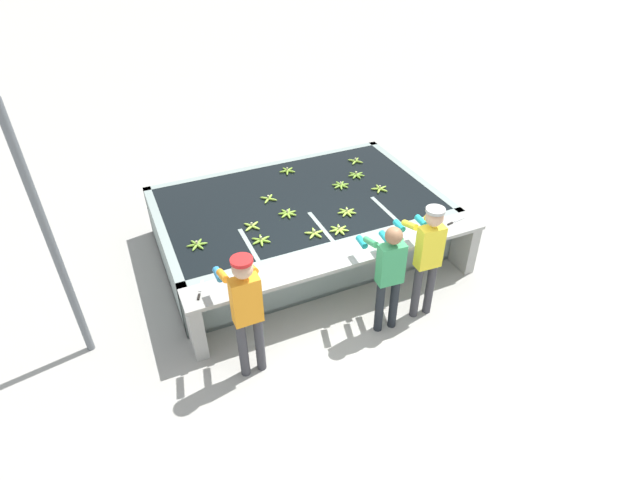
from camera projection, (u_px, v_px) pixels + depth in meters
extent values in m
plane|color=#A3A099|center=(350.00, 313.00, 6.74)|extent=(80.00, 80.00, 0.00)
cube|color=gray|center=(299.00, 242.00, 8.06)|extent=(4.20, 2.69, 0.06)
cube|color=gray|center=(334.00, 268.00, 6.88)|extent=(4.20, 0.12, 0.83)
cube|color=gray|center=(271.00, 186.00, 8.78)|extent=(4.20, 0.12, 0.83)
cube|color=gray|center=(167.00, 254.00, 7.14)|extent=(0.12, 2.69, 0.83)
cube|color=gray|center=(409.00, 195.00, 8.53)|extent=(0.12, 2.69, 0.83)
cube|color=black|center=(299.00, 220.00, 7.82)|extent=(3.96, 2.45, 0.77)
cube|color=gray|center=(251.00, 269.00, 6.86)|extent=(0.06, 0.80, 0.83)
cube|color=gray|center=(320.00, 250.00, 7.22)|extent=(0.06, 0.80, 0.83)
cube|color=gray|center=(383.00, 233.00, 7.58)|extent=(0.06, 0.80, 0.83)
cube|color=#9E9E99|center=(345.00, 257.00, 6.44)|extent=(4.20, 0.45, 0.05)
cube|color=#9E9E99|center=(195.00, 326.00, 6.00)|extent=(0.16, 0.41, 0.78)
cube|color=#9E9E99|center=(464.00, 245.00, 7.36)|extent=(0.16, 0.41, 0.78)
cylinder|color=#38383D|center=(243.00, 349.00, 5.68)|extent=(0.11, 0.11, 0.82)
cylinder|color=#38383D|center=(260.00, 343.00, 5.75)|extent=(0.11, 0.11, 0.82)
cube|color=orange|center=(246.00, 300.00, 5.31)|extent=(0.32, 0.17, 0.58)
sphere|color=tan|center=(242.00, 268.00, 5.05)|extent=(0.22, 0.22, 0.22)
cylinder|color=red|center=(242.00, 260.00, 5.00)|extent=(0.23, 0.23, 0.04)
cylinder|color=orange|center=(223.00, 276.00, 5.32)|extent=(0.08, 0.31, 0.18)
cylinder|color=teal|center=(218.00, 274.00, 5.60)|extent=(0.09, 0.20, 0.08)
cylinder|color=orange|center=(251.00, 268.00, 5.43)|extent=(0.08, 0.31, 0.18)
cylinder|color=teal|center=(245.00, 267.00, 5.71)|extent=(0.09, 0.20, 0.08)
cylinder|color=#1E2328|center=(379.00, 307.00, 6.28)|extent=(0.11, 0.11, 0.77)
cylinder|color=#1E2328|center=(394.00, 303.00, 6.34)|extent=(0.11, 0.11, 0.77)
cube|color=#38995B|center=(391.00, 264.00, 5.93)|extent=(0.33, 0.20, 0.55)
sphere|color=#896042|center=(394.00, 236.00, 5.69)|extent=(0.21, 0.21, 0.21)
cylinder|color=#38995B|center=(371.00, 242.00, 5.97)|extent=(0.11, 0.31, 0.18)
cylinder|color=#1EA3AD|center=(362.00, 242.00, 6.26)|extent=(0.10, 0.21, 0.08)
cylinder|color=#38995B|center=(395.00, 237.00, 6.06)|extent=(0.11, 0.31, 0.18)
cylinder|color=#1EA3AD|center=(385.00, 237.00, 6.34)|extent=(0.10, 0.21, 0.08)
cylinder|color=#38383D|center=(416.00, 292.00, 6.49)|extent=(0.11, 0.11, 0.82)
cylinder|color=#38383D|center=(430.00, 288.00, 6.55)|extent=(0.11, 0.11, 0.82)
cube|color=yellow|center=(430.00, 247.00, 6.11)|extent=(0.33, 0.19, 0.58)
sphere|color=tan|center=(434.00, 217.00, 5.87)|extent=(0.22, 0.22, 0.22)
cylinder|color=#9E9E99|center=(436.00, 210.00, 5.81)|extent=(0.23, 0.23, 0.04)
cylinder|color=yellow|center=(410.00, 225.00, 6.14)|extent=(0.10, 0.31, 0.18)
cylinder|color=#1EA3AD|center=(399.00, 226.00, 6.43)|extent=(0.10, 0.21, 0.08)
cylinder|color=yellow|center=(433.00, 220.00, 6.23)|extent=(0.10, 0.31, 0.18)
cylinder|color=#1EA3AD|center=(421.00, 221.00, 6.52)|extent=(0.10, 0.21, 0.08)
ellipsoid|color=#9EC642|center=(310.00, 233.00, 6.81)|extent=(0.16, 0.12, 0.04)
ellipsoid|color=#9EC642|center=(313.00, 236.00, 6.76)|extent=(0.15, 0.14, 0.04)
ellipsoid|color=#9EC642|center=(317.00, 235.00, 6.77)|extent=(0.10, 0.17, 0.04)
ellipsoid|color=#9EC642|center=(318.00, 232.00, 6.83)|extent=(0.17, 0.05, 0.04)
ellipsoid|color=#9EC642|center=(314.00, 231.00, 6.85)|extent=(0.08, 0.17, 0.04)
cylinder|color=tan|center=(314.00, 231.00, 6.78)|extent=(0.03, 0.03, 0.04)
ellipsoid|color=#75A333|center=(193.00, 245.00, 6.58)|extent=(0.17, 0.06, 0.04)
ellipsoid|color=#75A333|center=(195.00, 247.00, 6.55)|extent=(0.13, 0.16, 0.04)
ellipsoid|color=#75A333|center=(199.00, 246.00, 6.56)|extent=(0.10, 0.17, 0.04)
ellipsoid|color=#75A333|center=(201.00, 244.00, 6.60)|extent=(0.17, 0.06, 0.04)
ellipsoid|color=#75A333|center=(199.00, 242.00, 6.63)|extent=(0.13, 0.16, 0.04)
ellipsoid|color=#75A333|center=(195.00, 243.00, 6.62)|extent=(0.10, 0.17, 0.04)
cylinder|color=tan|center=(197.00, 243.00, 6.57)|extent=(0.03, 0.03, 0.04)
ellipsoid|color=#93BC3D|center=(352.00, 161.00, 8.62)|extent=(0.14, 0.15, 0.04)
ellipsoid|color=#93BC3D|center=(354.00, 162.00, 8.56)|extent=(0.15, 0.14, 0.04)
ellipsoid|color=#93BC3D|center=(358.00, 162.00, 8.59)|extent=(0.14, 0.15, 0.04)
ellipsoid|color=#93BC3D|center=(356.00, 160.00, 8.65)|extent=(0.15, 0.14, 0.04)
cylinder|color=tan|center=(355.00, 159.00, 8.58)|extent=(0.03, 0.03, 0.04)
ellipsoid|color=#93BC3D|center=(270.00, 197.00, 7.61)|extent=(0.14, 0.15, 0.04)
ellipsoid|color=#93BC3D|center=(265.00, 198.00, 7.58)|extent=(0.15, 0.14, 0.04)
ellipsoid|color=#93BC3D|center=(267.00, 201.00, 7.52)|extent=(0.14, 0.15, 0.04)
ellipsoid|color=#93BC3D|center=(272.00, 199.00, 7.55)|extent=(0.15, 0.14, 0.04)
cylinder|color=tan|center=(268.00, 197.00, 7.54)|extent=(0.03, 0.03, 0.04)
ellipsoid|color=#75A333|center=(360.00, 175.00, 8.18)|extent=(0.16, 0.13, 0.04)
ellipsoid|color=#75A333|center=(359.00, 174.00, 8.22)|extent=(0.17, 0.08, 0.04)
ellipsoid|color=#75A333|center=(356.00, 173.00, 8.24)|extent=(0.10, 0.17, 0.04)
ellipsoid|color=#75A333|center=(353.00, 174.00, 8.22)|extent=(0.11, 0.17, 0.04)
ellipsoid|color=#75A333|center=(353.00, 175.00, 8.18)|extent=(0.17, 0.07, 0.04)
ellipsoid|color=#75A333|center=(355.00, 176.00, 8.15)|extent=(0.15, 0.14, 0.04)
ellipsoid|color=#75A333|center=(358.00, 176.00, 8.15)|extent=(0.04, 0.17, 0.04)
cylinder|color=tan|center=(356.00, 173.00, 8.17)|extent=(0.03, 0.03, 0.04)
ellipsoid|color=#7FAD33|center=(265.00, 241.00, 6.66)|extent=(0.15, 0.14, 0.04)
ellipsoid|color=#7FAD33|center=(264.00, 239.00, 6.70)|extent=(0.17, 0.09, 0.04)
ellipsoid|color=#7FAD33|center=(261.00, 238.00, 6.72)|extent=(0.07, 0.17, 0.04)
ellipsoid|color=#7FAD33|center=(257.00, 240.00, 6.69)|extent=(0.15, 0.14, 0.04)
ellipsoid|color=#7FAD33|center=(258.00, 242.00, 6.64)|extent=(0.17, 0.09, 0.04)
ellipsoid|color=#7FAD33|center=(262.00, 243.00, 6.63)|extent=(0.07, 0.17, 0.04)
cylinder|color=tan|center=(261.00, 238.00, 6.65)|extent=(0.03, 0.03, 0.04)
ellipsoid|color=#75A333|center=(342.00, 184.00, 7.95)|extent=(0.15, 0.15, 0.04)
ellipsoid|color=#75A333|center=(339.00, 184.00, 7.95)|extent=(0.05, 0.17, 0.04)
ellipsoid|color=#75A333|center=(337.00, 185.00, 7.91)|extent=(0.16, 0.12, 0.04)
ellipsoid|color=#75A333|center=(338.00, 186.00, 7.88)|extent=(0.17, 0.09, 0.04)
ellipsoid|color=#75A333|center=(341.00, 187.00, 7.86)|extent=(0.09, 0.17, 0.04)
ellipsoid|color=#75A333|center=(344.00, 186.00, 7.88)|extent=(0.12, 0.16, 0.04)
ellipsoid|color=#75A333|center=(344.00, 185.00, 7.92)|extent=(0.17, 0.05, 0.04)
cylinder|color=tan|center=(341.00, 183.00, 7.89)|extent=(0.03, 0.03, 0.04)
ellipsoid|color=#9EC642|center=(339.00, 228.00, 6.92)|extent=(0.09, 0.17, 0.04)
ellipsoid|color=#9EC642|center=(336.00, 229.00, 6.90)|extent=(0.12, 0.16, 0.04)
ellipsoid|color=#9EC642|center=(335.00, 230.00, 6.86)|extent=(0.17, 0.06, 0.04)
ellipsoid|color=#9EC642|center=(338.00, 232.00, 6.84)|extent=(0.15, 0.14, 0.04)
ellipsoid|color=#9EC642|center=(341.00, 232.00, 6.84)|extent=(0.05, 0.17, 0.04)
ellipsoid|color=#9EC642|center=(343.00, 230.00, 6.87)|extent=(0.16, 0.12, 0.04)
ellipsoid|color=#9EC642|center=(342.00, 228.00, 6.91)|extent=(0.17, 0.09, 0.04)
cylinder|color=tan|center=(339.00, 228.00, 6.86)|extent=(0.03, 0.03, 0.04)
ellipsoid|color=#7FAD33|center=(284.00, 214.00, 7.22)|extent=(0.17, 0.09, 0.04)
ellipsoid|color=#7FAD33|center=(285.00, 215.00, 7.19)|extent=(0.16, 0.12, 0.04)
ellipsoid|color=#7FAD33|center=(288.00, 215.00, 7.18)|extent=(0.06, 0.17, 0.04)
ellipsoid|color=#7FAD33|center=(291.00, 214.00, 7.21)|extent=(0.14, 0.15, 0.04)
ellipsoid|color=#7FAD33|center=(291.00, 212.00, 7.25)|extent=(0.17, 0.05, 0.04)
ellipsoid|color=#7FAD33|center=(288.00, 211.00, 7.27)|extent=(0.12, 0.16, 0.04)
ellipsoid|color=#7FAD33|center=(285.00, 212.00, 7.26)|extent=(0.09, 0.17, 0.04)
cylinder|color=tan|center=(287.00, 211.00, 7.20)|extent=(0.03, 0.03, 0.04)
ellipsoid|color=#7FAD33|center=(287.00, 172.00, 8.26)|extent=(0.10, 0.17, 0.04)
ellipsoid|color=#7FAD33|center=(290.00, 171.00, 8.30)|extent=(0.15, 0.14, 0.04)
ellipsoid|color=#7FAD33|center=(289.00, 170.00, 8.35)|extent=(0.16, 0.12, 0.04)
ellipsoid|color=#7FAD33|center=(285.00, 170.00, 8.34)|extent=(0.07, 0.17, 0.04)
ellipsoid|color=#7FAD33|center=(284.00, 171.00, 8.29)|extent=(0.17, 0.05, 0.04)
cylinder|color=tan|center=(287.00, 169.00, 8.29)|extent=(0.03, 0.03, 0.04)
ellipsoid|color=#9EC642|center=(254.00, 224.00, 6.99)|extent=(0.16, 0.12, 0.04)
ellipsoid|color=#9EC642|center=(249.00, 225.00, 6.97)|extent=(0.12, 0.16, 0.04)
ellipsoid|color=#9EC642|center=(249.00, 228.00, 6.91)|extent=(0.16, 0.12, 0.04)
ellipsoid|color=#9EC642|center=(255.00, 227.00, 6.92)|extent=(0.12, 0.16, 0.04)
cylinder|color=tan|center=(252.00, 224.00, 6.93)|extent=(0.03, 0.03, 0.04)
ellipsoid|color=#93BC3D|center=(383.00, 190.00, 7.79)|extent=(0.12, 0.17, 0.04)
ellipsoid|color=#93BC3D|center=(382.00, 188.00, 7.84)|extent=(0.17, 0.07, 0.04)
ellipsoid|color=#93BC3D|center=(378.00, 187.00, 7.85)|extent=(0.05, 0.17, 0.04)
ellipsoid|color=#93BC3D|center=(376.00, 189.00, 7.81)|extent=(0.17, 0.10, 0.04)
ellipsoid|color=#93BC3D|center=(379.00, 191.00, 7.77)|extent=(0.14, 0.15, 0.04)
cylinder|color=tan|center=(380.00, 187.00, 7.79)|extent=(0.03, 0.03, 0.04)
ellipsoid|color=#93BC3D|center=(349.00, 214.00, 7.21)|extent=(0.04, 0.17, 0.04)
ellipsoid|color=#93BC3D|center=(351.00, 213.00, 7.24)|extent=(0.16, 0.13, 0.04)
ellipsoid|color=#93BC3D|center=(350.00, 211.00, 7.28)|extent=(0.17, 0.07, 0.04)
ellipsoid|color=#93BC3D|center=(347.00, 210.00, 7.30)|extent=(0.11, 0.17, 0.04)
ellipsoid|color=#93BC3D|center=(344.00, 211.00, 7.28)|extent=(0.11, 0.17, 0.04)
ellipsoid|color=#93BC3D|center=(343.00, 212.00, 7.24)|extent=(0.17, 0.07, 0.04)
ellipsoid|color=#93BC3D|center=(345.00, 214.00, 7.21)|extent=(0.16, 0.13, 0.04)
cylinder|color=tan|center=(347.00, 210.00, 7.23)|extent=(0.03, 0.03, 0.04)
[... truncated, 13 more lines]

